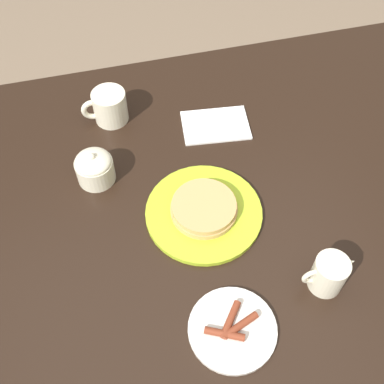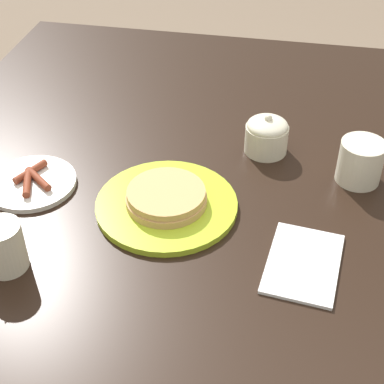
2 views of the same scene
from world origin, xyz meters
name	(u,v)px [view 1 (image 1 of 2)]	position (x,y,z in m)	size (l,w,h in m)	color
ground_plane	(200,334)	(0.00, 0.00, 0.00)	(8.00, 8.00, 0.00)	#7A6651
dining_table	(204,240)	(0.00, 0.00, 0.64)	(1.49, 1.08, 0.74)	black
pancake_plate	(203,211)	(0.00, -0.01, 0.75)	(0.25, 0.25, 0.04)	#AAC628
side_plate_bacon	(232,329)	(0.02, 0.25, 0.75)	(0.17, 0.17, 0.02)	silver
coffee_mug	(109,106)	(0.15, -0.34, 0.78)	(0.11, 0.08, 0.08)	beige
creamer_pitcher	(329,274)	(-0.19, 0.21, 0.78)	(0.10, 0.07, 0.09)	beige
sugar_bowl	(95,167)	(0.21, -0.16, 0.78)	(0.09, 0.09, 0.08)	beige
napkin	(216,125)	(-0.10, -0.25, 0.74)	(0.18, 0.13, 0.01)	white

